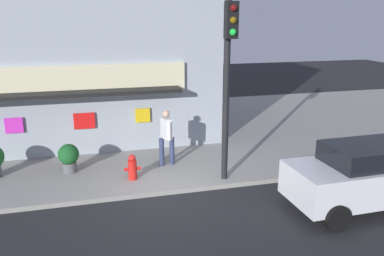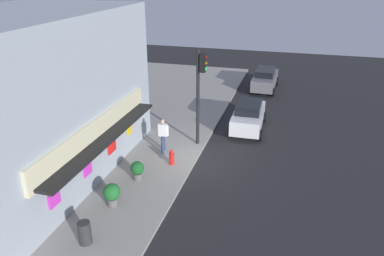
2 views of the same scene
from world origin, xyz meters
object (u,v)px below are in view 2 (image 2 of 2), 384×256
at_px(fire_hydrant, 172,157).
at_px(traffic_light, 200,86).
at_px(potted_plant_by_window, 137,170).
at_px(parked_car_white, 248,116).
at_px(pedestrian, 163,134).
at_px(trash_can, 85,233).
at_px(parked_car_grey, 265,79).
at_px(potted_plant_by_doorway, 112,193).

bearing_deg(fire_hydrant, traffic_light, -15.40).
bearing_deg(potted_plant_by_window, parked_car_white, -28.27).
bearing_deg(potted_plant_by_window, pedestrian, -3.11).
height_order(trash_can, parked_car_white, parked_car_white).
height_order(pedestrian, parked_car_grey, pedestrian).
bearing_deg(fire_hydrant, potted_plant_by_window, 150.28).
bearing_deg(parked_car_white, pedestrian, 139.13).
bearing_deg(traffic_light, trash_can, 168.63).
distance_m(fire_hydrant, parked_car_white, 6.43).
height_order(pedestrian, potted_plant_by_doorway, pedestrian).
bearing_deg(traffic_light, potted_plant_by_window, 158.39).
relative_size(trash_can, potted_plant_by_doorway, 0.88).
bearing_deg(parked_car_grey, potted_plant_by_window, 165.33).
height_order(parked_car_white, parked_car_grey, parked_car_white).
distance_m(parked_car_white, parked_car_grey, 8.48).
distance_m(traffic_light, parked_car_white, 4.60).
xyz_separation_m(pedestrian, parked_car_white, (4.47, -3.87, -0.27)).
bearing_deg(pedestrian, fire_hydrant, -144.02).
xyz_separation_m(trash_can, parked_car_grey, (20.52, -4.22, 0.30)).
bearing_deg(traffic_light, parked_car_white, -36.74).
height_order(trash_can, potted_plant_by_doorway, potted_plant_by_doorway).
bearing_deg(parked_car_grey, traffic_light, 168.16).
xyz_separation_m(traffic_light, trash_can, (-9.00, 1.81, -2.91)).
relative_size(traffic_light, trash_can, 5.99).
relative_size(fire_hydrant, potted_plant_by_window, 0.85).
bearing_deg(fire_hydrant, potted_plant_by_doorway, 163.21).
bearing_deg(potted_plant_by_window, traffic_light, -21.61).
xyz_separation_m(trash_can, potted_plant_by_doorway, (2.35, 0.13, 0.13)).
bearing_deg(trash_can, potted_plant_by_window, -0.53).
distance_m(trash_can, parked_car_grey, 20.95).
distance_m(fire_hydrant, trash_can, 6.45).
distance_m(trash_can, potted_plant_by_window, 4.54).
relative_size(trash_can, pedestrian, 0.48).
distance_m(trash_can, potted_plant_by_doorway, 2.35).
distance_m(fire_hydrant, pedestrian, 1.62).
distance_m(potted_plant_by_doorway, parked_car_grey, 18.69).
relative_size(traffic_light, pedestrian, 2.88).
bearing_deg(pedestrian, parked_car_grey, -17.24).
distance_m(traffic_light, trash_can, 9.63).
bearing_deg(trash_can, parked_car_white, -18.71).
xyz_separation_m(trash_can, potted_plant_by_window, (4.54, -0.04, 0.07)).
bearing_deg(potted_plant_by_window, parked_car_grey, -14.67).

